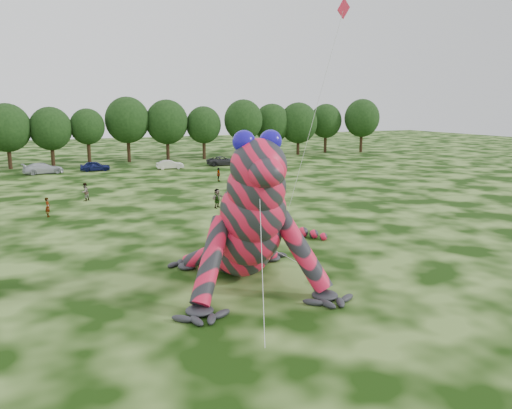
{
  "coord_description": "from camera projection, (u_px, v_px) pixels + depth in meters",
  "views": [
    {
      "loc": [
        -7.43,
        -24.06,
        9.31
      ],
      "look_at": [
        3.46,
        -0.13,
        4.0
      ],
      "focal_mm": 35.0,
      "sensor_mm": 36.0,
      "label": 1
    }
  ],
  "objects": [
    {
      "name": "ground",
      "position": [
        195.0,
        284.0,
        26.33
      ],
      "size": [
        240.0,
        240.0,
        0.0
      ],
      "primitive_type": "plane",
      "color": "#16330A",
      "rests_on": "ground"
    },
    {
      "name": "inflatable_gecko",
      "position": [
        236.0,
        201.0,
        27.39
      ],
      "size": [
        15.71,
        17.94,
        8.17
      ],
      "primitive_type": null,
      "rotation": [
        0.0,
        0.0,
        -0.13
      ],
      "color": "#EB1A40",
      "rests_on": "ground"
    },
    {
      "name": "flying_kite",
      "position": [
        339.0,
        26.0,
        34.28
      ],
      "size": [
        3.16,
        4.32,
        16.57
      ],
      "color": "red",
      "rests_on": "ground"
    },
    {
      "name": "tree_7",
      "position": [
        8.0,
        136.0,
        71.97
      ],
      "size": [
        6.68,
        6.01,
        9.48
      ],
      "primitive_type": null,
      "color": "black",
      "rests_on": "ground"
    },
    {
      "name": "tree_8",
      "position": [
        51.0,
        137.0,
        74.57
      ],
      "size": [
        6.14,
        5.53,
        8.94
      ],
      "primitive_type": null,
      "color": "black",
      "rests_on": "ground"
    },
    {
      "name": "tree_9",
      "position": [
        88.0,
        137.0,
        77.06
      ],
      "size": [
        5.27,
        4.74,
        8.68
      ],
      "primitive_type": null,
      "color": "black",
      "rests_on": "ground"
    },
    {
      "name": "tree_10",
      "position": [
        128.0,
        130.0,
        80.55
      ],
      "size": [
        7.09,
        6.38,
        10.5
      ],
      "primitive_type": null,
      "color": "black",
      "rests_on": "ground"
    },
    {
      "name": "tree_11",
      "position": [
        167.0,
        130.0,
        82.85
      ],
      "size": [
        7.01,
        6.31,
        10.07
      ],
      "primitive_type": null,
      "color": "black",
      "rests_on": "ground"
    },
    {
      "name": "tree_12",
      "position": [
        204.0,
        133.0,
        85.08
      ],
      "size": [
        5.99,
        5.39,
        8.97
      ],
      "primitive_type": null,
      "color": "black",
      "rests_on": "ground"
    },
    {
      "name": "tree_13",
      "position": [
        244.0,
        129.0,
        87.31
      ],
      "size": [
        6.83,
        6.15,
        10.13
      ],
      "primitive_type": null,
      "color": "black",
      "rests_on": "ground"
    },
    {
      "name": "tree_14",
      "position": [
        272.0,
        130.0,
        91.38
      ],
      "size": [
        6.82,
        6.14,
        9.4
      ],
      "primitive_type": null,
      "color": "black",
      "rests_on": "ground"
    },
    {
      "name": "tree_15",
      "position": [
        298.0,
        129.0,
        92.54
      ],
      "size": [
        7.17,
        6.45,
        9.63
      ],
      "primitive_type": null,
      "color": "black",
      "rests_on": "ground"
    },
    {
      "name": "tree_16",
      "position": [
        326.0,
        128.0,
        96.83
      ],
      "size": [
        6.26,
        5.63,
        9.37
      ],
      "primitive_type": null,
      "color": "black",
      "rests_on": "ground"
    },
    {
      "name": "tree_17",
      "position": [
        362.0,
        126.0,
        96.96
      ],
      "size": [
        6.98,
        6.28,
        10.3
      ],
      "primitive_type": null,
      "color": "black",
      "rests_on": "ground"
    },
    {
      "name": "car_3",
      "position": [
        43.0,
        168.0,
        67.56
      ],
      "size": [
        5.46,
        2.99,
        1.5
      ],
      "primitive_type": "imported",
      "rotation": [
        0.0,
        0.0,
        1.75
      ],
      "color": "silver",
      "rests_on": "ground"
    },
    {
      "name": "car_4",
      "position": [
        95.0,
        166.0,
        70.42
      ],
      "size": [
        4.26,
        2.14,
        1.39
      ],
      "primitive_type": "imported",
      "rotation": [
        0.0,
        0.0,
        1.45
      ],
      "color": "#12194F",
      "rests_on": "ground"
    },
    {
      "name": "car_5",
      "position": [
        170.0,
        165.0,
        72.59
      ],
      "size": [
        4.01,
        1.64,
        1.29
      ],
      "primitive_type": "imported",
      "rotation": [
        0.0,
        0.0,
        1.5
      ],
      "color": "silver",
      "rests_on": "ground"
    },
    {
      "name": "car_6",
      "position": [
        223.0,
        161.0,
        76.86
      ],
      "size": [
        5.05,
        2.52,
        1.37
      ],
      "primitive_type": "imported",
      "rotation": [
        0.0,
        0.0,
        1.52
      ],
      "color": "#292A2C",
      "rests_on": "ground"
    },
    {
      "name": "car_7",
      "position": [
        264.0,
        159.0,
        80.14
      ],
      "size": [
        4.65,
        2.4,
        1.29
      ],
      "primitive_type": "imported",
      "rotation": [
        0.0,
        0.0,
        1.43
      ],
      "color": "silver",
      "rests_on": "ground"
    },
    {
      "name": "spectator_1",
      "position": [
        85.0,
        192.0,
        48.64
      ],
      "size": [
        1.09,
        1.09,
        1.78
      ],
      "primitive_type": "imported",
      "rotation": [
        0.0,
        0.0,
        3.93
      ],
      "color": "gray",
      "rests_on": "ground"
    },
    {
      "name": "spectator_3",
      "position": [
        219.0,
        175.0,
        60.96
      ],
      "size": [
        0.65,
        1.05,
        1.67
      ],
      "primitive_type": "imported",
      "rotation": [
        0.0,
        0.0,
        1.31
      ],
      "color": "gray",
      "rests_on": "ground"
    },
    {
      "name": "spectator_0",
      "position": [
        48.0,
        207.0,
        41.79
      ],
      "size": [
        0.5,
        0.66,
        1.65
      ],
      "primitive_type": "imported",
      "rotation": [
        0.0,
        0.0,
        1.39
      ],
      "color": "gray",
      "rests_on": "ground"
    },
    {
      "name": "spectator_2",
      "position": [
        241.0,
        179.0,
        56.76
      ],
      "size": [
        0.84,
        1.23,
        1.75
      ],
      "primitive_type": "imported",
      "rotation": [
        0.0,
        0.0,
        1.4
      ],
      "color": "gray",
      "rests_on": "ground"
    },
    {
      "name": "spectator_5",
      "position": [
        217.0,
        198.0,
        45.38
      ],
      "size": [
        1.67,
        1.35,
        1.78
      ],
      "primitive_type": "imported",
      "rotation": [
        0.0,
        0.0,
        0.59
      ],
      "color": "gray",
      "rests_on": "ground"
    }
  ]
}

